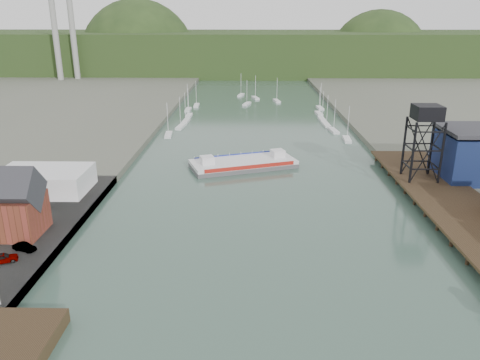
{
  "coord_description": "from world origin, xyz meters",
  "views": [
    {
      "loc": [
        -2.14,
        -39.24,
        35.34
      ],
      "look_at": [
        -3.92,
        50.66,
        4.0
      ],
      "focal_mm": 35.0,
      "sensor_mm": 36.0,
      "label": 1
    }
  ],
  "objects_px": {
    "lift_tower": "(427,117)",
    "chain_ferry": "(243,163)",
    "car_west_a": "(2,258)",
    "harbor_building": "(3,208)"
  },
  "relations": [
    {
      "from": "chain_ferry",
      "to": "car_west_a",
      "type": "relative_size",
      "value": 6.46
    },
    {
      "from": "chain_ferry",
      "to": "lift_tower",
      "type": "bearing_deg",
      "value": -39.28
    },
    {
      "from": "lift_tower",
      "to": "chain_ferry",
      "type": "distance_m",
      "value": 43.43
    },
    {
      "from": "harbor_building",
      "to": "chain_ferry",
      "type": "height_order",
      "value": "harbor_building"
    },
    {
      "from": "chain_ferry",
      "to": "harbor_building",
      "type": "bearing_deg",
      "value": -152.27
    },
    {
      "from": "harbor_building",
      "to": "chain_ferry",
      "type": "xyz_separation_m",
      "value": [
        38.48,
        41.76,
        -5.03
      ]
    },
    {
      "from": "harbor_building",
      "to": "car_west_a",
      "type": "distance_m",
      "value": 11.14
    },
    {
      "from": "lift_tower",
      "to": "chain_ferry",
      "type": "height_order",
      "value": "lift_tower"
    },
    {
      "from": "car_west_a",
      "to": "harbor_building",
      "type": "bearing_deg",
      "value": -0.54
    },
    {
      "from": "lift_tower",
      "to": "car_west_a",
      "type": "xyz_separation_m",
      "value": [
        -72.87,
        -37.64,
        -13.32
      ]
    }
  ]
}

